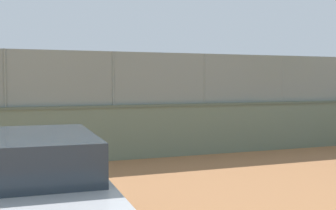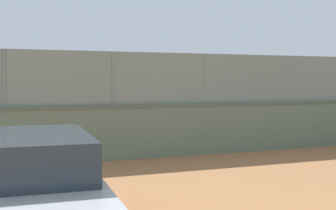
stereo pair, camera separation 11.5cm
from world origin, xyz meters
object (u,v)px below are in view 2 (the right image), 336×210
at_px(player_near_wall_returning, 111,121).
at_px(sports_ball, 188,107).
at_px(parked_car_silver, 33,192).
at_px(player_at_service_line, 193,114).

bearing_deg(player_near_wall_returning, sports_ball, -177.53).
height_order(player_near_wall_returning, sports_ball, player_near_wall_returning).
relative_size(player_near_wall_returning, sports_ball, 7.10).
bearing_deg(parked_car_silver, sports_ball, -124.71).
xyz_separation_m(player_at_service_line, sports_ball, (1.21, 2.24, 0.44)).
bearing_deg(player_at_service_line, player_near_wall_returning, 28.93).
height_order(sports_ball, parked_car_silver, parked_car_silver).
relative_size(player_at_service_line, parked_car_silver, 0.35).
xyz_separation_m(player_near_wall_returning, parked_car_silver, (3.22, 8.97, -0.11)).
bearing_deg(sports_ball, player_at_service_line, -118.29).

